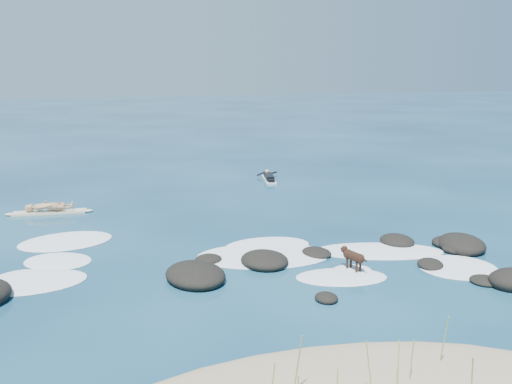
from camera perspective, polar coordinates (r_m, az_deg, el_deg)
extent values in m
plane|color=#0A2642|center=(17.12, -1.22, -6.09)|extent=(160.00, 160.00, 0.00)
cylinder|color=#869F4D|center=(10.41, 15.27, -16.28)|extent=(0.04, 0.08, 0.91)
cylinder|color=#869F4D|center=(9.64, 11.34, -17.57)|extent=(0.20, 0.09, 1.20)
cylinder|color=#869F4D|center=(10.21, 14.03, -16.70)|extent=(0.09, 0.18, 0.94)
cylinder|color=#869F4D|center=(9.68, 4.16, -17.08)|extent=(0.10, 0.25, 1.22)
cylinder|color=#869F4D|center=(10.24, 20.77, -17.18)|extent=(0.18, 0.18, 0.91)
cylinder|color=#869F4D|center=(11.07, 18.28, -14.00)|extent=(0.09, 0.29, 1.10)
ellipsoid|color=black|center=(13.94, 7.05, -10.48)|extent=(0.61, 0.67, 0.25)
ellipsoid|color=black|center=(15.09, -6.08, -8.26)|extent=(1.98, 2.23, 0.57)
ellipsoid|color=black|center=(16.69, 17.02, -6.94)|extent=(1.02, 1.12, 0.27)
ellipsoid|color=black|center=(18.23, 19.54, -5.34)|extent=(0.97, 0.86, 0.38)
ellipsoid|color=black|center=(18.73, 18.63, -4.81)|extent=(1.05, 1.01, 0.36)
ellipsoid|color=black|center=(16.13, 0.85, -6.86)|extent=(1.64, 1.77, 0.47)
ellipsoid|color=black|center=(16.44, -4.77, -6.72)|extent=(0.87, 0.84, 0.25)
ellipsoid|color=black|center=(18.50, 19.87, -4.94)|extent=(1.52, 1.81, 0.58)
ellipsoid|color=black|center=(18.42, 13.93, -4.78)|extent=(1.12, 1.26, 0.39)
ellipsoid|color=black|center=(17.02, 6.08, -6.06)|extent=(1.00, 1.15, 0.24)
ellipsoid|color=black|center=(16.02, 21.91, -8.23)|extent=(0.84, 0.86, 0.20)
ellipsoid|color=white|center=(16.84, 0.78, -6.37)|extent=(4.25, 2.83, 0.12)
ellipsoid|color=white|center=(17.61, 12.20, -5.80)|extent=(4.18, 2.55, 0.12)
ellipsoid|color=white|center=(15.98, -21.56, -8.40)|extent=(2.97, 2.02, 0.12)
ellipsoid|color=white|center=(16.35, -22.53, -8.01)|extent=(1.81, 1.74, 0.12)
ellipsoid|color=white|center=(17.70, 1.12, -5.41)|extent=(2.84, 1.94, 0.12)
ellipsoid|color=white|center=(15.39, 8.54, -8.42)|extent=(2.64, 1.74, 0.12)
ellipsoid|color=white|center=(17.33, -19.21, -6.56)|extent=(2.37, 2.13, 0.12)
ellipsoid|color=white|center=(16.88, 19.49, -7.10)|extent=(2.69, 2.59, 0.12)
ellipsoid|color=white|center=(19.12, -18.49, -4.69)|extent=(3.28, 2.60, 0.12)
ellipsoid|color=white|center=(17.56, 10.34, -5.78)|extent=(1.55, 1.26, 0.12)
ellipsoid|color=white|center=(15.92, 9.57, -7.73)|extent=(1.10, 0.90, 0.12)
cube|color=beige|center=(22.77, -19.96, -1.92)|extent=(2.66, 0.66, 0.09)
ellipsoid|color=beige|center=(22.59, -16.66, -1.80)|extent=(0.54, 0.32, 0.10)
ellipsoid|color=beige|center=(23.01, -23.19, -2.04)|extent=(0.54, 0.32, 0.10)
imported|color=tan|center=(22.56, -20.13, 0.29)|extent=(0.44, 0.64, 1.71)
cube|color=white|center=(27.39, 1.30, 1.27)|extent=(0.71, 2.07, 0.07)
ellipsoid|color=white|center=(28.38, 1.04, 1.68)|extent=(0.30, 0.47, 0.08)
cube|color=black|center=(27.36, 1.31, 1.55)|extent=(0.52, 1.28, 0.20)
sphere|color=tan|center=(28.04, 1.11, 2.06)|extent=(0.24, 0.24, 0.21)
cylinder|color=black|center=(28.17, 0.55, 1.86)|extent=(0.51, 0.22, 0.23)
cylinder|color=black|center=(28.23, 1.60, 1.89)|extent=(0.48, 0.33, 0.23)
cube|color=black|center=(26.70, 1.50, 1.18)|extent=(0.38, 0.54, 0.13)
cylinder|color=black|center=(15.68, 9.77, -6.36)|extent=(0.42, 0.58, 0.25)
sphere|color=black|center=(15.84, 9.18, -6.14)|extent=(0.34, 0.34, 0.27)
sphere|color=black|center=(15.52, 10.38, -6.59)|extent=(0.31, 0.31, 0.24)
sphere|color=black|center=(15.92, 8.81, -5.69)|extent=(0.25, 0.25, 0.19)
cone|color=black|center=(16.00, 8.53, -5.63)|extent=(0.14, 0.15, 0.10)
cone|color=black|center=(15.86, 8.71, -5.46)|extent=(0.11, 0.09, 0.09)
cone|color=black|center=(15.92, 8.97, -5.40)|extent=(0.11, 0.09, 0.09)
cylinder|color=black|center=(15.85, 9.10, -7.18)|extent=(0.08, 0.08, 0.35)
cylinder|color=black|center=(15.94, 9.46, -7.07)|extent=(0.08, 0.08, 0.35)
cylinder|color=black|center=(15.61, 10.02, -7.54)|extent=(0.08, 0.08, 0.35)
cylinder|color=black|center=(15.70, 10.38, -7.43)|extent=(0.08, 0.08, 0.35)
cylinder|color=black|center=(15.43, 10.69, -6.55)|extent=(0.13, 0.25, 0.15)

